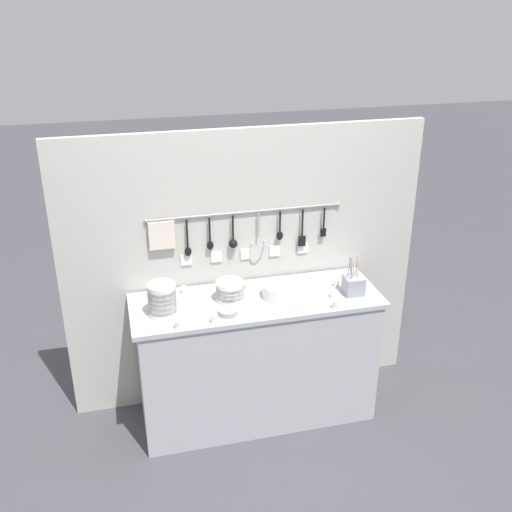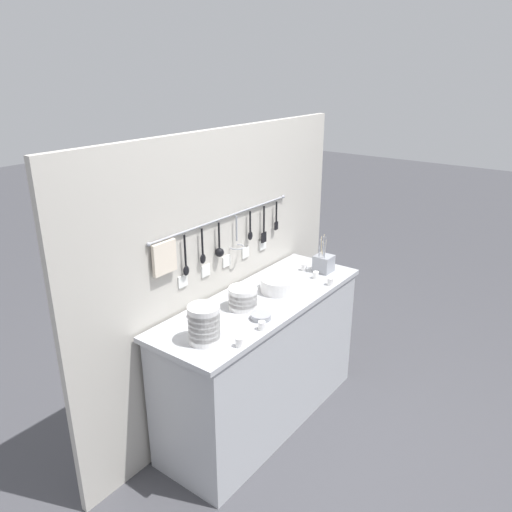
# 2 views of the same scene
# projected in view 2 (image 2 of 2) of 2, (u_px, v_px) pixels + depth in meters

# --- Properties ---
(ground_plane) EXTENTS (20.00, 20.00, 0.00)m
(ground_plane) POSITION_uv_depth(u_px,v_px,m) (262.00, 416.00, 3.35)
(ground_plane) COLOR #424247
(counter) EXTENTS (1.55, 0.54, 0.88)m
(counter) POSITION_uv_depth(u_px,v_px,m) (262.00, 360.00, 3.19)
(counter) COLOR #ADAFB5
(counter) RESTS_ON ground
(back_wall) EXTENTS (2.35, 0.11, 1.87)m
(back_wall) POSITION_uv_depth(u_px,v_px,m) (224.00, 278.00, 3.18)
(back_wall) COLOR #BCB7AD
(back_wall) RESTS_ON ground
(bowl_stack_wide_centre) EXTENTS (0.17, 0.17, 0.13)m
(bowl_stack_wide_centre) POSITION_uv_depth(u_px,v_px,m) (243.00, 298.00, 2.90)
(bowl_stack_wide_centre) COLOR white
(bowl_stack_wide_centre) RESTS_ON counter
(bowl_stack_tall_left) EXTENTS (0.16, 0.16, 0.20)m
(bowl_stack_tall_left) POSITION_uv_depth(u_px,v_px,m) (204.00, 324.00, 2.53)
(bowl_stack_tall_left) COLOR white
(bowl_stack_tall_left) RESTS_ON counter
(plate_stack) EXTENTS (0.24, 0.24, 0.09)m
(plate_stack) POSITION_uv_depth(u_px,v_px,m) (279.00, 284.00, 3.13)
(plate_stack) COLOR white
(plate_stack) RESTS_ON counter
(steel_mixing_bowl) EXTENTS (0.12, 0.12, 0.03)m
(steel_mixing_bowl) POSITION_uv_depth(u_px,v_px,m) (261.00, 316.00, 2.79)
(steel_mixing_bowl) COLOR #93969E
(steel_mixing_bowl) RESTS_ON counter
(cutlery_caddy) EXTENTS (0.12, 0.12, 0.27)m
(cutlery_caddy) POSITION_uv_depth(u_px,v_px,m) (324.00, 263.00, 3.42)
(cutlery_caddy) COLOR #93969E
(cutlery_caddy) RESTS_ON counter
(cup_front_left) EXTENTS (0.04, 0.04, 0.05)m
(cup_front_left) POSITION_uv_depth(u_px,v_px,m) (330.00, 281.00, 3.22)
(cup_front_left) COLOR white
(cup_front_left) RESTS_ON counter
(cup_back_left) EXTENTS (0.04, 0.04, 0.05)m
(cup_back_left) POSITION_uv_depth(u_px,v_px,m) (192.00, 313.00, 2.81)
(cup_back_left) COLOR white
(cup_back_left) RESTS_ON counter
(cup_edge_near) EXTENTS (0.04, 0.04, 0.05)m
(cup_edge_near) POSITION_uv_depth(u_px,v_px,m) (304.00, 267.00, 3.45)
(cup_edge_near) COLOR white
(cup_edge_near) RESTS_ON counter
(cup_by_caddy) EXTENTS (0.04, 0.04, 0.05)m
(cup_by_caddy) POSITION_uv_depth(u_px,v_px,m) (241.00, 290.00, 3.10)
(cup_by_caddy) COLOR white
(cup_by_caddy) RESTS_ON counter
(cup_mid_row) EXTENTS (0.04, 0.04, 0.05)m
(cup_mid_row) POSITION_uv_depth(u_px,v_px,m) (239.00, 342.00, 2.51)
(cup_mid_row) COLOR white
(cup_mid_row) RESTS_ON counter
(cup_front_right) EXTENTS (0.04, 0.04, 0.05)m
(cup_front_right) POSITION_uv_depth(u_px,v_px,m) (262.00, 325.00, 2.68)
(cup_front_right) COLOR white
(cup_front_right) RESTS_ON counter
(cup_beside_plates) EXTENTS (0.04, 0.04, 0.05)m
(cup_beside_plates) POSITION_uv_depth(u_px,v_px,m) (316.00, 275.00, 3.32)
(cup_beside_plates) COLOR white
(cup_beside_plates) RESTS_ON counter
(cup_centre) EXTENTS (0.04, 0.04, 0.05)m
(cup_centre) POSITION_uv_depth(u_px,v_px,m) (278.00, 274.00, 3.34)
(cup_centre) COLOR white
(cup_centre) RESTS_ON counter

